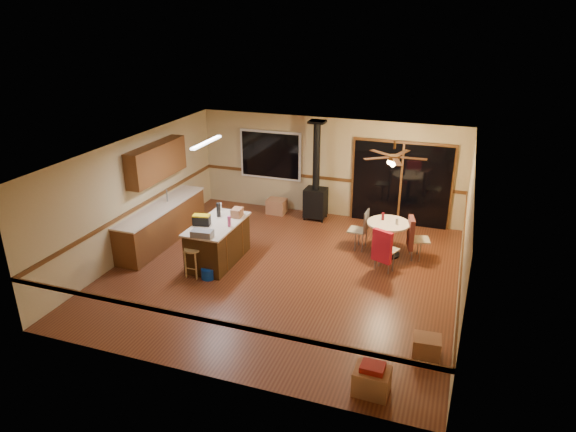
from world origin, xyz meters
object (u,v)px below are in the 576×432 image
at_px(box_corner_a, 372,381).
at_px(chair_right, 412,233).
at_px(box_corner_b, 427,347).
at_px(toolbox_grey, 202,233).
at_px(chair_left, 362,225).
at_px(toolbox_black, 202,221).
at_px(dining_table, 388,233).
at_px(kitchen_island, 218,242).
at_px(chair_near, 383,246).
at_px(bar_stool, 194,262).
at_px(blue_bucket, 208,274).
at_px(box_under_window, 277,206).
at_px(wood_stove, 316,193).

bearing_deg(box_corner_a, chair_right, 89.94).
bearing_deg(box_corner_b, toolbox_grey, 165.39).
bearing_deg(box_corner_a, chair_left, 103.43).
relative_size(chair_left, chair_right, 0.74).
xyz_separation_m(toolbox_black, chair_left, (3.08, 1.82, -0.41)).
distance_m(dining_table, box_corner_a, 4.60).
bearing_deg(kitchen_island, toolbox_black, -143.97).
xyz_separation_m(dining_table, chair_near, (0.03, -0.87, 0.06)).
distance_m(bar_stool, dining_table, 4.28).
height_order(blue_bucket, box_corner_b, box_corner_b).
distance_m(bar_stool, box_under_window, 3.88).
bearing_deg(dining_table, blue_bucket, -144.59).
height_order(chair_left, chair_right, same).
height_order(toolbox_black, bar_stool, toolbox_black).
xyz_separation_m(wood_stove, dining_table, (2.11, -1.51, -0.20)).
relative_size(wood_stove, box_corner_b, 5.93).
bearing_deg(toolbox_black, dining_table, 25.20).
xyz_separation_m(kitchen_island, chair_near, (3.44, 0.67, 0.14)).
xyz_separation_m(dining_table, box_under_window, (-3.21, 1.54, -0.33)).
height_order(box_under_window, box_corner_b, box_under_window).
relative_size(bar_stool, box_corner_b, 1.46).
distance_m(toolbox_grey, dining_table, 4.09).
height_order(wood_stove, box_under_window, wood_stove).
bearing_deg(box_corner_b, wood_stove, 123.64).
bearing_deg(box_corner_b, box_corner_a, -121.08).
distance_m(blue_bucket, chair_right, 4.48).
bearing_deg(bar_stool, toolbox_black, 97.58).
bearing_deg(toolbox_black, box_under_window, 81.96).
relative_size(chair_near, chair_right, 1.00).
distance_m(wood_stove, dining_table, 2.61).
bearing_deg(chair_near, chair_right, 60.61).
bearing_deg(chair_near, box_under_window, 143.35).
bearing_deg(chair_left, box_corner_b, -63.33).
bearing_deg(dining_table, chair_left, 170.97).
xyz_separation_m(toolbox_black, chair_right, (4.20, 1.74, -0.40)).
bearing_deg(toolbox_black, toolbox_grey, -61.14).
distance_m(toolbox_grey, toolbox_black, 0.61).
relative_size(wood_stove, chair_right, 3.60).
bearing_deg(chair_left, box_under_window, 151.04).
xyz_separation_m(wood_stove, blue_bucket, (-1.16, -3.84, -0.62)).
bearing_deg(box_corner_a, box_corner_b, 58.92).
height_order(toolbox_black, chair_near, toolbox_black).
bearing_deg(chair_right, toolbox_black, -157.51).
height_order(toolbox_black, box_under_window, toolbox_black).
xyz_separation_m(kitchen_island, wood_stove, (1.30, 3.05, 0.28)).
height_order(toolbox_grey, box_under_window, toolbox_grey).
bearing_deg(chair_right, box_corner_b, -79.14).
distance_m(blue_bucket, box_under_window, 3.87).
bearing_deg(bar_stool, box_corner_a, -28.62).
bearing_deg(toolbox_grey, kitchen_island, 92.69).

